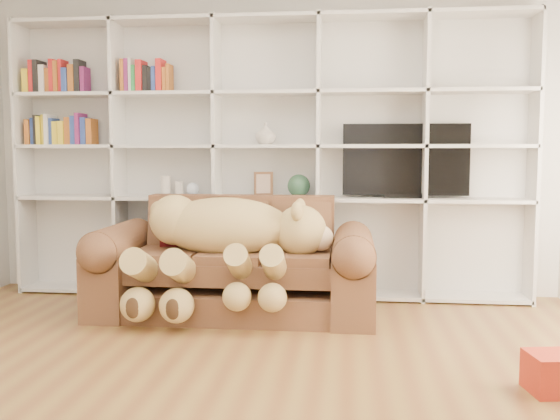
# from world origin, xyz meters

# --- Properties ---
(floor) EXTENTS (5.00, 5.00, 0.00)m
(floor) POSITION_xyz_m (0.00, 0.00, 0.00)
(floor) COLOR brown
(floor) RESTS_ON ground
(wall_back) EXTENTS (5.00, 0.02, 2.70)m
(wall_back) POSITION_xyz_m (0.00, 2.50, 1.35)
(wall_back) COLOR white
(wall_back) RESTS_ON floor
(bookshelf) EXTENTS (4.43, 0.35, 2.40)m
(bookshelf) POSITION_xyz_m (-0.24, 2.36, 1.31)
(bookshelf) COLOR silver
(bookshelf) RESTS_ON floor
(sofa) EXTENTS (2.14, 0.92, 0.90)m
(sofa) POSITION_xyz_m (-0.18, 1.69, 0.34)
(sofa) COLOR brown
(sofa) RESTS_ON floor
(teddy_bear) EXTENTS (1.48, 0.84, 0.86)m
(teddy_bear) POSITION_xyz_m (-0.23, 1.51, 0.61)
(teddy_bear) COLOR tan
(teddy_bear) RESTS_ON sofa
(throw_pillow) EXTENTS (0.38, 0.27, 0.36)m
(throw_pillow) POSITION_xyz_m (-0.63, 1.84, 0.63)
(throw_pillow) COLOR #550E10
(throw_pillow) RESTS_ON sofa
(gift_box) EXTENTS (0.30, 0.28, 0.21)m
(gift_box) POSITION_xyz_m (1.77, 0.29, 0.10)
(gift_box) COLOR #B62D18
(gift_box) RESTS_ON floor
(tv) EXTENTS (1.05, 0.18, 0.62)m
(tv) POSITION_xyz_m (1.17, 2.35, 1.17)
(tv) COLOR black
(tv) RESTS_ON bookshelf
(picture_frame) EXTENTS (0.16, 0.08, 0.20)m
(picture_frame) POSITION_xyz_m (-0.04, 2.30, 0.98)
(picture_frame) COLOR #56341D
(picture_frame) RESTS_ON bookshelf
(green_vase) EXTENTS (0.20, 0.20, 0.20)m
(green_vase) POSITION_xyz_m (0.27, 2.30, 0.96)
(green_vase) COLOR #2C553B
(green_vase) RESTS_ON bookshelf
(figurine_tall) EXTENTS (0.11, 0.11, 0.17)m
(figurine_tall) POSITION_xyz_m (-0.90, 2.30, 0.95)
(figurine_tall) COLOR beige
(figurine_tall) RESTS_ON bookshelf
(figurine_short) EXTENTS (0.09, 0.09, 0.13)m
(figurine_short) POSITION_xyz_m (-0.78, 2.30, 0.93)
(figurine_short) COLOR beige
(figurine_short) RESTS_ON bookshelf
(snow_globe) EXTENTS (0.11, 0.11, 0.11)m
(snow_globe) POSITION_xyz_m (-0.66, 2.30, 0.93)
(snow_globe) COLOR white
(snow_globe) RESTS_ON bookshelf
(shelf_vase) EXTENTS (0.22, 0.22, 0.18)m
(shelf_vase) POSITION_xyz_m (-0.02, 2.30, 1.41)
(shelf_vase) COLOR beige
(shelf_vase) RESTS_ON bookshelf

